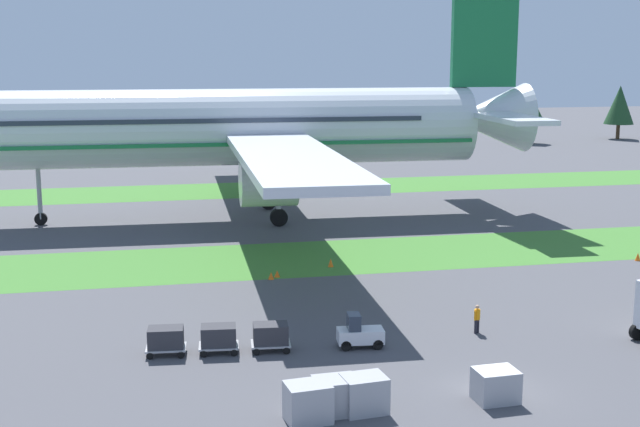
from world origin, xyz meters
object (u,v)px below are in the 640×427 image
object	(u,v)px
cargo_dolly_third	(166,339)
ground_crew_marshaller	(477,318)
taxiway_marker_0	(271,276)
uld_container_0	(335,396)
uld_container_2	(364,394)
airliner	(245,127)
taxiway_marker_2	(331,263)
uld_container_3	(496,385)
taxiway_marker_1	(638,257)
baggage_tug	(359,333)
taxiway_marker_3	(277,274)
uld_container_1	(308,403)
cargo_dolly_lead	(271,335)
cargo_dolly_second	(219,337)

from	to	relation	value
cargo_dolly_third	ground_crew_marshaller	world-z (taller)	ground_crew_marshaller
taxiway_marker_0	uld_container_0	bearing A→B (deg)	-91.50
uld_container_2	cargo_dolly_third	bearing A→B (deg)	132.46
uld_container_2	airliner	bearing A→B (deg)	89.54
ground_crew_marshaller	taxiway_marker_2	xyz separation A→B (m)	(-5.06, 17.36, -0.62)
uld_container_3	taxiway_marker_1	xyz separation A→B (m)	(22.47, 23.88, -0.46)
airliner	baggage_tug	xyz separation A→B (m)	(1.60, -39.31, -8.40)
baggage_tug	taxiway_marker_3	world-z (taller)	baggage_tug
uld_container_2	taxiway_marker_0	distance (m)	24.20
airliner	baggage_tug	bearing A→B (deg)	-175.72
uld_container_2	uld_container_1	bearing A→B (deg)	-169.68
uld_container_2	taxiway_marker_1	xyz separation A→B (m)	(28.97, 23.77, -0.55)
taxiway_marker_2	cargo_dolly_lead	bearing A→B (deg)	-112.60
taxiway_marker_0	airliner	bearing A→B (deg)	87.35
uld_container_1	taxiway_marker_2	distance (m)	28.34
uld_container_1	taxiway_marker_0	world-z (taller)	uld_container_1
baggage_tug	taxiway_marker_2	world-z (taller)	baggage_tug
ground_crew_marshaller	taxiway_marker_3	xyz separation A→B (m)	(-9.64, 15.16, -0.69)
ground_crew_marshaller	uld_container_1	world-z (taller)	uld_container_1
uld_container_3	taxiway_marker_3	xyz separation A→B (m)	(-6.68, 24.82, -0.53)
uld_container_1	uld_container_2	world-z (taller)	uld_container_1
ground_crew_marshaller	uld_container_0	bearing A→B (deg)	-174.07
cargo_dolly_lead	cargo_dolly_third	distance (m)	5.80
cargo_dolly_second	ground_crew_marshaller	xyz separation A→B (m)	(15.37, 0.21, 0.03)
cargo_dolly_second	taxiway_marker_0	world-z (taller)	cargo_dolly_second
ground_crew_marshaller	uld_container_2	distance (m)	13.45
cargo_dolly_second	uld_container_1	distance (m)	10.34
uld_container_0	uld_container_1	distance (m)	1.55
cargo_dolly_second	cargo_dolly_third	distance (m)	2.90
taxiway_marker_0	taxiway_marker_2	xyz separation A→B (m)	(5.12, 2.73, 0.06)
uld_container_0	uld_container_2	size ratio (longest dim) A/B	1.00
cargo_dolly_third	taxiway_marker_0	world-z (taller)	cargo_dolly_third
ground_crew_marshaller	uld_container_3	distance (m)	10.10
baggage_tug	taxiway_marker_2	size ratio (longest dim) A/B	4.14
airliner	taxiway_marker_1	bearing A→B (deg)	-128.23
taxiway_marker_3	uld_container_0	bearing A→B (deg)	-92.72
cargo_dolly_third	uld_container_2	xyz separation A→B (m)	(8.80, -9.62, -0.05)
cargo_dolly_second	uld_container_3	xyz separation A→B (m)	(12.41, -9.45, -0.14)
airliner	ground_crew_marshaller	distance (m)	40.29
baggage_tug	uld_container_0	bearing A→B (deg)	-16.02
cargo_dolly_second	taxiway_marker_2	size ratio (longest dim) A/B	3.56
taxiway_marker_2	uld_container_1	bearing A→B (deg)	-104.65
uld_container_0	taxiway_marker_0	world-z (taller)	uld_container_0
taxiway_marker_1	baggage_tug	bearing A→B (deg)	-150.67
cargo_dolly_second	uld_container_1	world-z (taller)	uld_container_1
cargo_dolly_lead	taxiway_marker_3	size ratio (longest dim) A/B	4.54
uld_container_3	taxiway_marker_1	bearing A→B (deg)	46.73
taxiway_marker_2	airliner	bearing A→B (deg)	100.83
cargo_dolly_second	uld_container_0	bearing A→B (deg)	31.65
baggage_tug	taxiway_marker_2	bearing A→B (deg)	177.80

